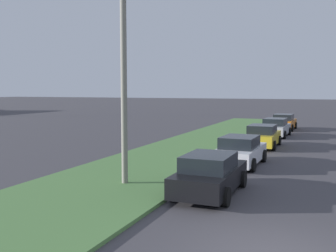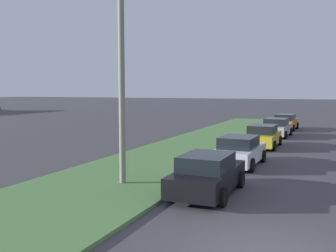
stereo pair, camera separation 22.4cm
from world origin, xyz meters
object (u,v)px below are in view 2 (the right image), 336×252
at_px(parked_car_black, 207,174).
at_px(parked_car_silver, 276,128).
at_px(parked_car_orange, 285,122).
at_px(parked_car_yellow, 263,136).
at_px(parked_car_white, 239,151).
at_px(streetlight, 129,73).

bearing_deg(parked_car_black, parked_car_silver, -0.20).
xyz_separation_m(parked_car_silver, parked_car_orange, (5.71, -0.07, 0.00)).
relative_size(parked_car_yellow, parked_car_silver, 0.99).
distance_m(parked_car_white, streetlight, 7.49).
bearing_deg(parked_car_orange, parked_car_black, -177.88).
distance_m(parked_car_black, parked_car_yellow, 12.31).
bearing_deg(parked_car_orange, parked_car_yellow, -178.28).
height_order(parked_car_white, streetlight, streetlight).
distance_m(parked_car_silver, streetlight, 19.33).
xyz_separation_m(parked_car_black, streetlight, (-0.15, 3.05, 3.67)).
height_order(parked_car_black, parked_car_orange, same).
bearing_deg(parked_car_orange, parked_car_silver, -178.35).
bearing_deg(streetlight, parked_car_white, -26.94).
distance_m(parked_car_white, parked_car_orange, 18.62).
relative_size(parked_car_orange, streetlight, 0.58).
xyz_separation_m(parked_car_black, parked_car_orange, (24.29, -0.12, 0.00)).
bearing_deg(parked_car_black, parked_car_white, 0.91).
bearing_deg(parked_car_silver, streetlight, 173.33).
distance_m(parked_car_black, streetlight, 4.78).
xyz_separation_m(parked_car_yellow, streetlight, (-12.45, 3.03, 3.67)).
bearing_deg(parked_car_yellow, parked_car_orange, -0.05).
bearing_deg(parked_car_silver, parked_car_orange, 1.97).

